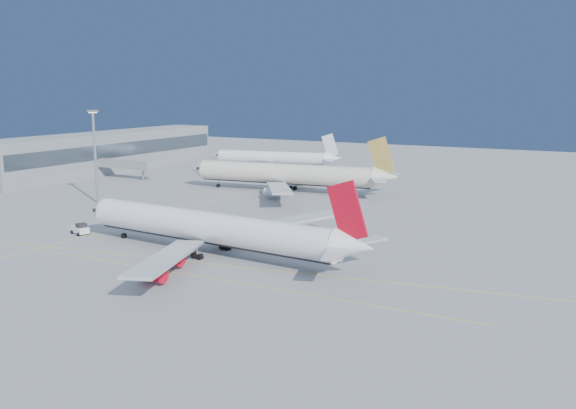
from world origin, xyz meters
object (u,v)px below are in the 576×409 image
(pushback_tug, at_px, (80,229))
(light_mast, at_px, (95,149))
(airliner_etihad, at_px, (289,174))
(airliner_virgin, at_px, (213,229))
(airliner_third, at_px, (274,158))

(pushback_tug, distance_m, light_mast, 42.78)
(airliner_etihad, height_order, pushback_tug, airliner_etihad)
(airliner_virgin, distance_m, light_mast, 70.25)
(airliner_virgin, height_order, airliner_third, airliner_virgin)
(airliner_virgin, relative_size, light_mast, 2.67)
(airliner_etihad, bearing_deg, light_mast, -138.95)
(pushback_tug, height_order, light_mast, light_mast)
(pushback_tug, xyz_separation_m, light_mast, (-25.62, 31.21, 14.15))
(pushback_tug, relative_size, light_mast, 0.20)
(airliner_virgin, xyz_separation_m, pushback_tug, (-36.17, 0.63, -3.97))
(airliner_etihad, distance_m, pushback_tug, 75.09)
(airliner_virgin, relative_size, airliner_third, 1.27)
(airliner_virgin, xyz_separation_m, airliner_etihad, (-23.05, 74.43, 0.35))
(airliner_virgin, distance_m, pushback_tug, 36.39)
(light_mast, bearing_deg, airliner_etihad, 47.72)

